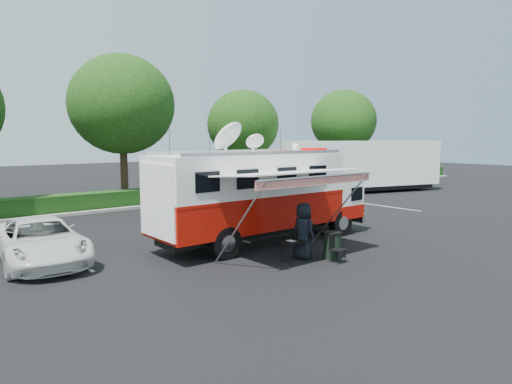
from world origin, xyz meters
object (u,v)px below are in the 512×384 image
Objects in this scene: white_suv at (42,263)px; folding_table at (293,242)px; semi_trailer at (364,165)px; trash_bin at (332,245)px; command_truck at (263,194)px.

folding_table is (6.36, -5.02, 0.64)m from white_suv.
semi_trailer is (17.32, 10.57, 1.35)m from folding_table.
folding_table is at bearing -34.26° from white_suv.
folding_table is 0.91× the size of trash_bin.
semi_trailer is at bearing 34.69° from trash_bin.
trash_bin is (7.61, -5.57, 0.46)m from white_suv.
white_suv reaches higher than folding_table.
command_truck is 18.12m from semi_trailer.
command_truck is at bearing 94.64° from trash_bin.
semi_trailer is (16.06, 11.12, 1.53)m from trash_bin.
semi_trailer reaches higher than white_suv.
trash_bin is at bearing -145.31° from semi_trailer.
white_suv is 24.40m from semi_trailer.
folding_table is 1.38m from trash_bin.
trash_bin is 19.60m from semi_trailer.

